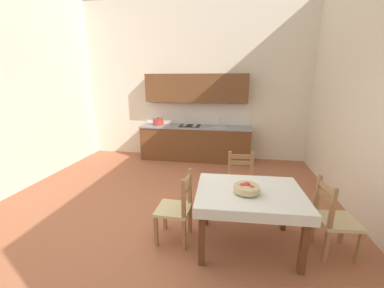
# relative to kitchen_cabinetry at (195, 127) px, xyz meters

# --- Properties ---
(ground_plane) EXTENTS (6.40, 7.05, 0.10)m
(ground_plane) POSITION_rel_kitchen_cabinetry_xyz_m (-0.08, -2.95, -0.91)
(ground_plane) COLOR #A86042
(wall_back) EXTENTS (6.40, 0.12, 4.02)m
(wall_back) POSITION_rel_kitchen_cabinetry_xyz_m (-0.08, 0.33, 1.15)
(wall_back) COLOR silver
(wall_back) RESTS_ON ground_plane
(kitchen_cabinetry) EXTENTS (2.85, 0.63, 2.20)m
(kitchen_cabinetry) POSITION_rel_kitchen_cabinetry_xyz_m (0.00, 0.00, 0.00)
(kitchen_cabinetry) COLOR brown
(kitchen_cabinetry) RESTS_ON ground_plane
(dining_table) EXTENTS (1.31, 1.04, 0.75)m
(dining_table) POSITION_rel_kitchen_cabinetry_xyz_m (1.18, -3.32, -0.23)
(dining_table) COLOR brown
(dining_table) RESTS_ON ground_plane
(dining_chair_window_side) EXTENTS (0.46, 0.46, 0.93)m
(dining_chair_window_side) POSITION_rel_kitchen_cabinetry_xyz_m (2.17, -3.28, -0.41)
(dining_chair_window_side) COLOR #D1BC89
(dining_chair_window_side) RESTS_ON ground_plane
(dining_chair_kitchen_side) EXTENTS (0.46, 0.46, 0.93)m
(dining_chair_kitchen_side) POSITION_rel_kitchen_cabinetry_xyz_m (1.12, -2.42, -0.41)
(dining_chair_kitchen_side) COLOR #D1BC89
(dining_chair_kitchen_side) RESTS_ON ground_plane
(dining_chair_tv_side) EXTENTS (0.43, 0.43, 0.93)m
(dining_chair_tv_side) POSITION_rel_kitchen_cabinetry_xyz_m (0.28, -3.35, -0.41)
(dining_chair_tv_side) COLOR #D1BC89
(dining_chair_tv_side) RESTS_ON ground_plane
(fruit_bowl) EXTENTS (0.30, 0.30, 0.12)m
(fruit_bowl) POSITION_rel_kitchen_cabinetry_xyz_m (1.14, -3.39, -0.04)
(fruit_bowl) COLOR tan
(fruit_bowl) RESTS_ON dining_table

